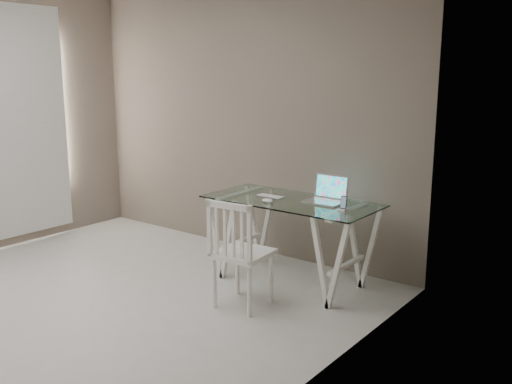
% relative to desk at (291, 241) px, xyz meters
% --- Properties ---
extents(room, '(4.50, 4.52, 2.71)m').
position_rel_desk_xyz_m(room, '(-1.06, -1.66, 1.33)').
color(room, '#B7B5AF').
rests_on(room, ground).
extents(desk, '(1.50, 0.70, 0.75)m').
position_rel_desk_xyz_m(desk, '(0.00, 0.00, 0.00)').
color(desk, silver).
rests_on(desk, ground).
extents(chair, '(0.44, 0.44, 0.88)m').
position_rel_desk_xyz_m(chair, '(-0.01, -0.71, 0.10)').
color(chair, white).
rests_on(chair, ground).
extents(laptop, '(0.32, 0.26, 0.22)m').
position_rel_desk_xyz_m(laptop, '(0.27, 0.14, 0.42)').
color(laptop, silver).
rests_on(laptop, desk).
extents(keyboard, '(0.26, 0.11, 0.01)m').
position_rel_desk_xyz_m(keyboard, '(-0.22, 0.00, 0.37)').
color(keyboard, silver).
rests_on(keyboard, desk).
extents(mouse, '(0.11, 0.06, 0.03)m').
position_rel_desk_xyz_m(mouse, '(-0.11, -0.19, 0.38)').
color(mouse, white).
rests_on(mouse, desk).
extents(phone_dock, '(0.06, 0.06, 0.12)m').
position_rel_desk_xyz_m(phone_dock, '(0.53, -0.05, 0.40)').
color(phone_dock, white).
rests_on(phone_dock, desk).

